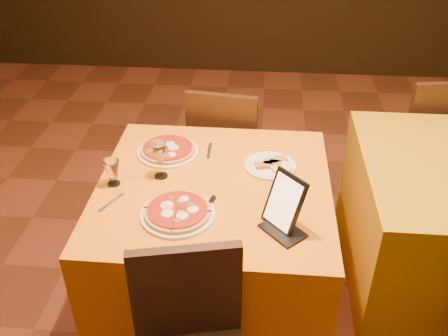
# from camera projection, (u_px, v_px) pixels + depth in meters

# --- Properties ---
(main_table) EXTENTS (1.10, 1.10, 0.75)m
(main_table) POSITION_uv_depth(u_px,v_px,m) (215.00, 244.00, 2.56)
(main_table) COLOR orange
(main_table) RESTS_ON floor
(chair_main_far) EXTENTS (0.53, 0.53, 0.91)m
(chair_main_far) POSITION_uv_depth(u_px,v_px,m) (228.00, 147.00, 3.21)
(chair_main_far) COLOR #30230F
(chair_main_far) RESTS_ON floor
(chair_side_far) EXTENTS (0.54, 0.54, 0.91)m
(chair_side_far) POSITION_uv_depth(u_px,v_px,m) (422.00, 134.00, 3.35)
(chair_side_far) COLOR black
(chair_side_far) RESTS_ON floor
(pizza_near) EXTENTS (0.33, 0.33, 0.03)m
(pizza_near) POSITION_uv_depth(u_px,v_px,m) (178.00, 212.00, 2.16)
(pizza_near) COLOR white
(pizza_near) RESTS_ON main_table
(pizza_far) EXTENTS (0.32, 0.32, 0.03)m
(pizza_far) POSITION_uv_depth(u_px,v_px,m) (168.00, 150.00, 2.58)
(pizza_far) COLOR white
(pizza_far) RESTS_ON main_table
(cutlet_dish) EXTENTS (0.25, 0.25, 0.03)m
(cutlet_dish) POSITION_uv_depth(u_px,v_px,m) (270.00, 165.00, 2.47)
(cutlet_dish) COLOR white
(cutlet_dish) RESTS_ON main_table
(wine_glass) EXTENTS (0.08, 0.08, 0.19)m
(wine_glass) POSITION_uv_depth(u_px,v_px,m) (160.00, 160.00, 2.36)
(wine_glass) COLOR #DCC27D
(wine_glass) RESTS_ON main_table
(water_glass) EXTENTS (0.10, 0.10, 0.13)m
(water_glass) POSITION_uv_depth(u_px,v_px,m) (112.00, 173.00, 2.32)
(water_glass) COLOR silver
(water_glass) RESTS_ON main_table
(tablet) EXTENTS (0.19, 0.19, 0.23)m
(tablet) POSITION_uv_depth(u_px,v_px,m) (284.00, 202.00, 2.05)
(tablet) COLOR black
(tablet) RESTS_ON main_table
(knife) EXTENTS (0.08, 0.21, 0.01)m
(knife) POSITION_uv_depth(u_px,v_px,m) (203.00, 214.00, 2.17)
(knife) COLOR #A4A5AB
(knife) RESTS_ON main_table
(fork_near) EXTENTS (0.09, 0.15, 0.01)m
(fork_near) POSITION_uv_depth(u_px,v_px,m) (111.00, 202.00, 2.23)
(fork_near) COLOR silver
(fork_near) RESTS_ON main_table
(fork_far) EXTENTS (0.02, 0.15, 0.01)m
(fork_far) POSITION_uv_depth(u_px,v_px,m) (209.00, 151.00, 2.60)
(fork_far) COLOR #B9BAC1
(fork_far) RESTS_ON main_table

